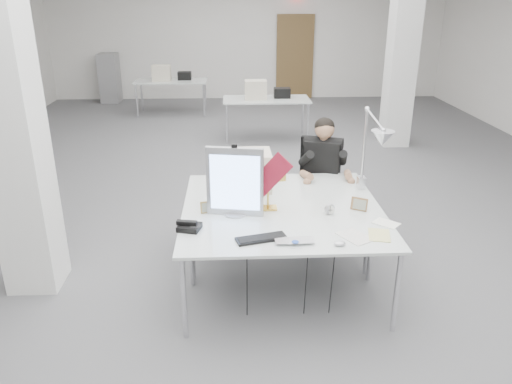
% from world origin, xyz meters
% --- Properties ---
extents(room_shell, '(10.04, 14.04, 3.24)m').
position_xyz_m(room_shell, '(0.04, 0.13, 1.69)').
color(room_shell, '#535355').
rests_on(room_shell, ground).
extents(desk_main, '(1.80, 0.90, 0.02)m').
position_xyz_m(desk_main, '(0.00, -2.50, 0.74)').
color(desk_main, silver).
rests_on(desk_main, room_shell).
extents(desk_second, '(1.80, 0.90, 0.02)m').
position_xyz_m(desk_second, '(0.00, -1.60, 0.74)').
color(desk_second, silver).
rests_on(desk_second, room_shell).
extents(bg_desk_a, '(1.60, 0.80, 0.02)m').
position_xyz_m(bg_desk_a, '(0.20, 3.00, 0.74)').
color(bg_desk_a, silver).
rests_on(bg_desk_a, room_shell).
extents(bg_desk_b, '(1.60, 0.80, 0.02)m').
position_xyz_m(bg_desk_b, '(-1.80, 5.20, 0.74)').
color(bg_desk_b, silver).
rests_on(bg_desk_b, room_shell).
extents(filing_cabinet, '(0.45, 0.55, 1.20)m').
position_xyz_m(filing_cabinet, '(-3.50, 6.65, 0.60)').
color(filing_cabinet, gray).
rests_on(filing_cabinet, room_shell).
extents(office_chair, '(0.60, 0.60, 0.96)m').
position_xyz_m(office_chair, '(0.55, -1.00, 0.48)').
color(office_chair, black).
rests_on(office_chair, room_shell).
extents(seated_person, '(0.70, 0.77, 0.96)m').
position_xyz_m(seated_person, '(0.55, -1.05, 0.90)').
color(seated_person, black).
rests_on(seated_person, office_chair).
extents(monitor, '(0.50, 0.14, 0.61)m').
position_xyz_m(monitor, '(-0.43, -2.19, 1.06)').
color(monitor, '#A1A2A6').
rests_on(monitor, desk_main).
extents(pennant, '(0.39, 0.17, 0.45)m').
position_xyz_m(pennant, '(-0.13, -2.22, 1.12)').
color(pennant, maroon).
rests_on(pennant, monitor).
extents(keyboard, '(0.42, 0.23, 0.02)m').
position_xyz_m(keyboard, '(-0.23, -2.69, 0.76)').
color(keyboard, black).
rests_on(keyboard, desk_main).
extents(laptop, '(0.31, 0.20, 0.02)m').
position_xyz_m(laptop, '(0.03, -2.79, 0.77)').
color(laptop, '#B7B7BC').
rests_on(laptop, desk_main).
extents(mouse, '(0.11, 0.09, 0.04)m').
position_xyz_m(mouse, '(0.37, -2.82, 0.77)').
color(mouse, silver).
rests_on(mouse, desk_main).
extents(bankers_lamp, '(0.31, 0.18, 0.33)m').
position_xyz_m(bankers_lamp, '(-0.13, -2.08, 0.92)').
color(bankers_lamp, gold).
rests_on(bankers_lamp, desk_main).
extents(desk_phone, '(0.21, 0.20, 0.04)m').
position_xyz_m(desk_phone, '(-0.81, -2.48, 0.78)').
color(desk_phone, black).
rests_on(desk_phone, desk_main).
extents(picture_frame_left, '(0.14, 0.07, 0.11)m').
position_xyz_m(picture_frame_left, '(-0.67, -2.13, 0.81)').
color(picture_frame_left, tan).
rests_on(picture_frame_left, desk_main).
extents(picture_frame_right, '(0.15, 0.11, 0.12)m').
position_xyz_m(picture_frame_right, '(0.68, -2.15, 0.81)').
color(picture_frame_right, olive).
rests_on(picture_frame_right, desk_main).
extents(desk_clock, '(0.10, 0.06, 0.10)m').
position_xyz_m(desk_clock, '(0.40, -2.22, 0.81)').
color(desk_clock, '#A8A8AD').
rests_on(desk_clock, desk_main).
extents(paper_stack_a, '(0.30, 0.33, 0.01)m').
position_xyz_m(paper_stack_a, '(0.53, -2.67, 0.76)').
color(paper_stack_a, silver).
rests_on(paper_stack_a, desk_main).
extents(paper_stack_b, '(0.22, 0.27, 0.01)m').
position_xyz_m(paper_stack_b, '(0.73, -2.66, 0.76)').
color(paper_stack_b, '#E0D886').
rests_on(paper_stack_b, desk_main).
extents(paper_stack_c, '(0.25, 0.25, 0.01)m').
position_xyz_m(paper_stack_c, '(0.85, -2.44, 0.76)').
color(paper_stack_c, white).
rests_on(paper_stack_c, desk_main).
extents(beige_monitor, '(0.41, 0.39, 0.38)m').
position_xyz_m(beige_monitor, '(-0.27, -1.55, 0.94)').
color(beige_monitor, beige).
rests_on(beige_monitor, desk_second).
extents(architect_lamp, '(0.35, 0.66, 0.81)m').
position_xyz_m(architect_lamp, '(0.83, -1.86, 1.16)').
color(architect_lamp, '#B7B7BB').
rests_on(architect_lamp, desk_second).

